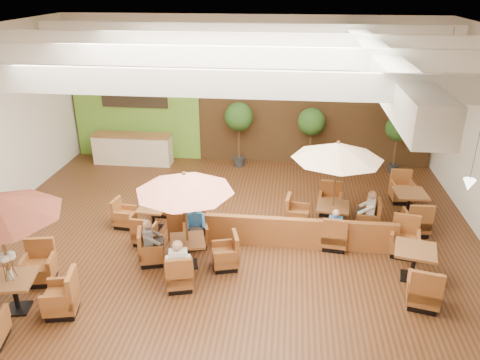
# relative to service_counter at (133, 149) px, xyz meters

# --- Properties ---
(room) EXTENTS (14.04, 14.00, 5.52)m
(room) POSITION_rel_service_counter_xyz_m (4.65, -3.88, 3.05)
(room) COLOR #381E0F
(room) RESTS_ON ground
(service_counter) EXTENTS (3.00, 0.75, 1.18)m
(service_counter) POSITION_rel_service_counter_xyz_m (0.00, 0.00, 0.00)
(service_counter) COLOR beige
(service_counter) RESTS_ON ground
(booth_divider) EXTENTS (6.15, 0.18, 0.85)m
(booth_divider) POSITION_rel_service_counter_xyz_m (5.89, -5.52, -0.16)
(booth_divider) COLOR brown
(booth_divider) RESTS_ON ground
(table_0) EXTENTS (2.88, 2.88, 2.83)m
(table_0) POSITION_rel_service_counter_xyz_m (0.27, -8.81, 1.31)
(table_0) COLOR brown
(table_0) RESTS_ON ground
(table_1) EXTENTS (2.64, 2.64, 2.58)m
(table_1) POSITION_rel_service_counter_xyz_m (3.63, -6.70, 1.18)
(table_1) COLOR brown
(table_1) RESTS_ON ground
(table_2) EXTENTS (2.69, 2.69, 2.71)m
(table_2) POSITION_rel_service_counter_xyz_m (7.33, -4.45, 1.25)
(table_2) COLOR brown
(table_2) RESTS_ON ground
(table_3) EXTENTS (1.58, 2.33, 1.46)m
(table_3) POSITION_rel_service_counter_xyz_m (2.01, -4.94, -0.14)
(table_3) COLOR brown
(table_3) RESTS_ON ground
(table_4) EXTENTS (1.12, 2.90, 1.04)m
(table_4) POSITION_rel_service_counter_xyz_m (9.11, -6.63, -0.18)
(table_4) COLOR brown
(table_4) RESTS_ON ground
(table_5) EXTENTS (0.97, 2.76, 1.03)m
(table_5) POSITION_rel_service_counter_xyz_m (9.69, -3.38, -0.19)
(table_5) COLOR brown
(table_5) RESTS_ON ground
(topiary_0) EXTENTS (1.07, 1.07, 2.48)m
(topiary_0) POSITION_rel_service_counter_xyz_m (4.12, 0.20, 1.27)
(topiary_0) COLOR black
(topiary_0) RESTS_ON ground
(topiary_1) EXTENTS (1.01, 1.01, 2.35)m
(topiary_1) POSITION_rel_service_counter_xyz_m (6.79, 0.20, 1.17)
(topiary_1) COLOR black
(topiary_1) RESTS_ON ground
(topiary_2) EXTENTS (0.94, 0.94, 2.18)m
(topiary_2) POSITION_rel_service_counter_xyz_m (9.90, 0.20, 1.04)
(topiary_2) COLOR black
(topiary_2) RESTS_ON ground
(diner_0) EXTENTS (0.46, 0.40, 0.86)m
(diner_0) POSITION_rel_service_counter_xyz_m (3.63, -7.64, 0.20)
(diner_0) COLOR white
(diner_0) RESTS_ON ground
(diner_1) EXTENTS (0.41, 0.37, 0.76)m
(diner_1) POSITION_rel_service_counter_xyz_m (3.63, -5.76, 0.16)
(diner_1) COLOR #2765AC
(diner_1) RESTS_ON ground
(diner_2) EXTENTS (0.37, 0.42, 0.78)m
(diner_2) POSITION_rel_service_counter_xyz_m (2.68, -6.70, 0.17)
(diner_2) COLOR gray
(diner_2) RESTS_ON ground
(diner_3) EXTENTS (0.38, 0.32, 0.71)m
(diner_3) POSITION_rel_service_counter_xyz_m (7.33, -5.44, 0.14)
(diner_3) COLOR #2765AC
(diner_3) RESTS_ON ground
(diner_4) EXTENTS (0.38, 0.44, 0.83)m
(diner_4) POSITION_rel_service_counter_xyz_m (8.32, -4.45, 0.19)
(diner_4) COLOR white
(diner_4) RESTS_ON ground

